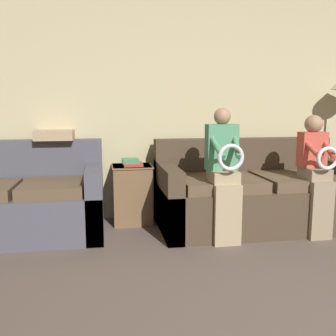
% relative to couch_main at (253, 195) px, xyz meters
% --- Properties ---
extents(wall_back, '(7.50, 0.06, 2.55)m').
position_rel_couch_main_xyz_m(wall_back, '(-0.33, 0.56, 0.94)').
color(wall_back, '#C6B789').
rests_on(wall_back, ground_plane).
extents(couch_main, '(2.04, 0.97, 0.92)m').
position_rel_couch_main_xyz_m(couch_main, '(0.00, 0.00, 0.00)').
color(couch_main, '#473828').
rests_on(couch_main, ground_plane).
extents(couch_side, '(1.57, 0.88, 0.93)m').
position_rel_couch_main_xyz_m(couch_side, '(-2.38, 0.08, 0.00)').
color(couch_side, '#4C4C56').
rests_on(couch_side, ground_plane).
extents(child_left_seated, '(0.30, 0.37, 1.26)m').
position_rel_couch_main_xyz_m(child_left_seated, '(-0.47, -0.41, 0.36)').
color(child_left_seated, tan).
rests_on(child_left_seated, ground_plane).
extents(child_right_seated, '(0.27, 0.38, 1.19)m').
position_rel_couch_main_xyz_m(child_right_seated, '(0.47, -0.41, 0.34)').
color(child_right_seated, gray).
rests_on(child_right_seated, ground_plane).
extents(side_shelf, '(0.43, 0.40, 0.64)m').
position_rel_couch_main_xyz_m(side_shelf, '(-1.28, 0.31, -0.00)').
color(side_shelf, brown).
rests_on(side_shelf, ground_plane).
extents(book_stack, '(0.22, 0.27, 0.07)m').
position_rel_couch_main_xyz_m(book_stack, '(-1.28, 0.31, 0.34)').
color(book_stack, '#BC3833').
rests_on(book_stack, side_shelf).
extents(throw_pillow, '(0.39, 0.39, 0.10)m').
position_rel_couch_main_xyz_m(throw_pillow, '(-2.08, 0.38, 0.65)').
color(throw_pillow, tan).
rests_on(throw_pillow, couch_side).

